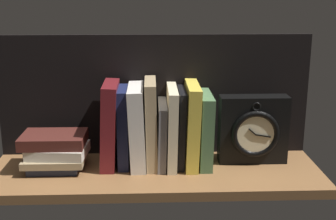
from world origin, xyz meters
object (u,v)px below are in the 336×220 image
at_px(book_stack_side, 55,151).
at_px(book_white_catcher, 137,126).
at_px(book_cream_twain, 172,127).
at_px(book_green_romantic, 204,129).
at_px(book_black_skeptic, 181,127).
at_px(framed_clock, 253,130).
at_px(book_yellow_seinlanguage, 191,125).
at_px(book_navy_bierce, 123,127).
at_px(book_gray_chess, 162,134).
at_px(book_tan_shortstories, 151,123).
at_px(book_maroon_dawkins, 110,125).

bearing_deg(book_stack_side, book_white_catcher, 6.91).
relative_size(book_white_catcher, book_cream_twain, 1.02).
bearing_deg(book_white_catcher, book_green_romantic, 0.00).
bearing_deg(book_black_skeptic, framed_clock, 0.80).
bearing_deg(book_yellow_seinlanguage, book_green_romantic, -0.00).
height_order(book_navy_bierce, book_gray_chess, book_navy_bierce).
height_order(book_tan_shortstories, framed_clock, book_tan_shortstories).
bearing_deg(book_stack_side, book_yellow_seinlanguage, 4.14).
height_order(book_navy_bierce, book_cream_twain, same).
distance_m(book_green_romantic, book_stack_side, 0.41).
xyz_separation_m(book_tan_shortstories, book_cream_twain, (0.06, 0.00, -0.01)).
relative_size(book_navy_bierce, book_white_catcher, 0.98).
distance_m(book_black_skeptic, book_yellow_seinlanguage, 0.03).
distance_m(book_cream_twain, book_yellow_seinlanguage, 0.05).
height_order(book_maroon_dawkins, book_tan_shortstories, book_tan_shortstories).
height_order(book_maroon_dawkins, book_yellow_seinlanguage, book_maroon_dawkins).
distance_m(book_tan_shortstories, framed_clock, 0.28).
relative_size(book_tan_shortstories, book_cream_twain, 1.10).
bearing_deg(book_navy_bierce, framed_clock, 0.45).
relative_size(book_white_catcher, book_black_skeptic, 1.04).
bearing_deg(framed_clock, book_cream_twain, -179.29).
height_order(book_cream_twain, framed_clock, book_cream_twain).
bearing_deg(book_tan_shortstories, book_black_skeptic, 0.00).
distance_m(book_cream_twain, book_green_romantic, 0.09).
distance_m(book_maroon_dawkins, framed_clock, 0.39).
height_order(book_white_catcher, framed_clock, book_white_catcher).
bearing_deg(book_black_skeptic, book_stack_side, -175.50).
xyz_separation_m(book_white_catcher, book_cream_twain, (0.09, 0.00, -0.00)).
bearing_deg(book_cream_twain, book_stack_side, -175.15).
xyz_separation_m(book_gray_chess, book_black_skeptic, (0.05, 0.00, 0.02)).
bearing_deg(book_maroon_dawkins, framed_clock, 0.41).
relative_size(book_cream_twain, book_stack_side, 1.22).
distance_m(book_white_catcher, book_tan_shortstories, 0.04).
distance_m(book_white_catcher, book_cream_twain, 0.09).
distance_m(book_white_catcher, framed_clock, 0.32).
bearing_deg(book_navy_bierce, book_yellow_seinlanguage, 0.00).
height_order(book_white_catcher, book_gray_chess, book_white_catcher).
distance_m(book_navy_bierce, book_cream_twain, 0.13).
xyz_separation_m(book_maroon_dawkins, book_stack_side, (-0.15, -0.03, -0.06)).
height_order(book_maroon_dawkins, book_navy_bierce, book_maroon_dawkins).
relative_size(book_black_skeptic, book_yellow_seinlanguage, 0.94).
relative_size(book_navy_bierce, book_stack_side, 1.22).
height_order(book_navy_bierce, framed_clock, book_navy_bierce).
bearing_deg(book_stack_side, book_cream_twain, 4.85).
distance_m(book_tan_shortstories, book_black_skeptic, 0.08).
relative_size(book_green_romantic, framed_clock, 1.05).
distance_m(book_maroon_dawkins, book_tan_shortstories, 0.11).
bearing_deg(book_maroon_dawkins, book_green_romantic, 0.00).
relative_size(book_navy_bierce, book_gray_chess, 1.24).
xyz_separation_m(book_tan_shortstories, book_gray_chess, (0.03, 0.00, -0.03)).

